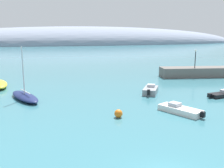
% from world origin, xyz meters
% --- Properties ---
extents(breakwater_rocks, '(18.52, 6.90, 1.92)m').
position_xyz_m(breakwater_rocks, '(25.13, 32.26, 0.96)').
color(breakwater_rocks, '#66605B').
rests_on(breakwater_rocks, ground).
extents(distant_ridge, '(267.19, 62.55, 27.01)m').
position_xyz_m(distant_ridge, '(28.17, 190.67, 0.00)').
color(distant_ridge, gray).
rests_on(distant_ridge, ground).
extents(sailboat_navy_outer_mooring, '(4.86, 8.01, 7.02)m').
position_xyz_m(sailboat_navy_outer_mooring, '(-9.17, 22.91, 0.44)').
color(sailboat_navy_outer_mooring, navy).
rests_on(sailboat_navy_outer_mooring, water).
extents(motorboat_black_foreground, '(4.30, 2.12, 0.93)m').
position_xyz_m(motorboat_black_foreground, '(17.08, 17.11, 0.31)').
color(motorboat_black_foreground, black).
rests_on(motorboat_black_foreground, water).
extents(motorboat_grey_alongside_breakwater, '(3.58, 4.26, 1.27)m').
position_xyz_m(motorboat_grey_alongside_breakwater, '(8.36, 21.52, 0.48)').
color(motorboat_grey_alongside_breakwater, gray).
rests_on(motorboat_grey_alongside_breakwater, water).
extents(motorboat_white_outer, '(3.75, 5.29, 1.04)m').
position_xyz_m(motorboat_white_outer, '(7.69, 12.08, 0.37)').
color(motorboat_white_outer, white).
rests_on(motorboat_white_outer, water).
extents(mooring_buoy_orange, '(0.87, 0.87, 0.87)m').
position_xyz_m(mooring_buoy_orange, '(0.66, 12.42, 0.43)').
color(mooring_buoy_orange, orange).
rests_on(mooring_buoy_orange, water).
extents(harbor_lamp_post, '(0.36, 0.36, 3.56)m').
position_xyz_m(harbor_lamp_post, '(22.24, 31.67, 4.16)').
color(harbor_lamp_post, black).
rests_on(harbor_lamp_post, breakwater_rocks).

